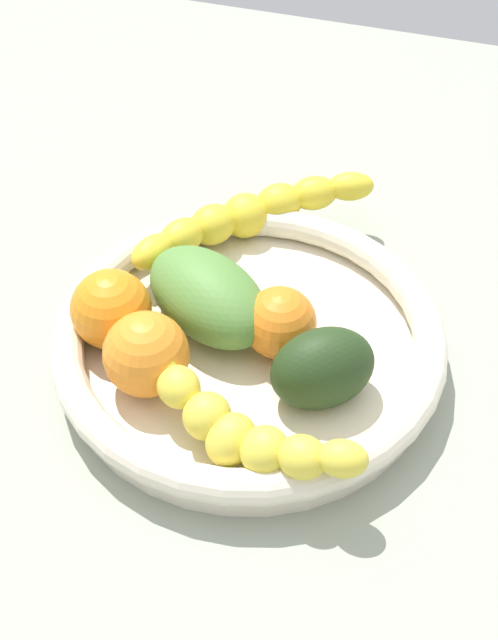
# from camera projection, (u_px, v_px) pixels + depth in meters

# --- Properties ---
(kitchen_counter) EXTENTS (1.20, 1.20, 0.03)m
(kitchen_counter) POSITION_uv_depth(u_px,v_px,m) (249.00, 373.00, 0.73)
(kitchen_counter) COLOR #98A08D
(kitchen_counter) RESTS_ON ground
(fruit_bowl) EXTENTS (0.31, 0.31, 0.04)m
(fruit_bowl) POSITION_uv_depth(u_px,v_px,m) (249.00, 342.00, 0.70)
(fruit_bowl) COLOR beige
(fruit_bowl) RESTS_ON kitchen_counter
(banana_draped_left) EXTENTS (0.19, 0.18, 0.05)m
(banana_draped_left) POSITION_uv_depth(u_px,v_px,m) (249.00, 215.00, 0.78)
(banana_draped_left) COLOR yellow
(banana_draped_left) RESTS_ON fruit_bowl
(banana_draped_right) EXTENTS (0.09, 0.19, 0.05)m
(banana_draped_right) POSITION_uv_depth(u_px,v_px,m) (236.00, 426.00, 0.61)
(banana_draped_right) COLOR yellow
(banana_draped_right) RESTS_ON fruit_bowl
(orange_front) EXTENTS (0.06, 0.06, 0.06)m
(orange_front) POSITION_uv_depth(u_px,v_px,m) (280.00, 323.00, 0.68)
(orange_front) COLOR orange
(orange_front) RESTS_ON fruit_bowl
(orange_mid_left) EXTENTS (0.07, 0.07, 0.07)m
(orange_mid_left) POSITION_uv_depth(u_px,v_px,m) (146.00, 354.00, 0.65)
(orange_mid_left) COLOR orange
(orange_mid_left) RESTS_ON fruit_bowl
(orange_mid_right) EXTENTS (0.06, 0.06, 0.06)m
(orange_mid_right) POSITION_uv_depth(u_px,v_px,m) (111.00, 309.00, 0.69)
(orange_mid_right) COLOR orange
(orange_mid_right) RESTS_ON fruit_bowl
(mango_green) EXTENTS (0.12, 0.14, 0.06)m
(mango_green) POSITION_uv_depth(u_px,v_px,m) (208.00, 296.00, 0.70)
(mango_green) COLOR #55883B
(mango_green) RESTS_ON fruit_bowl
(avocado_dark) EXTENTS (0.09, 0.10, 0.07)m
(avocado_dark) POSITION_uv_depth(u_px,v_px,m) (323.00, 368.00, 0.65)
(avocado_dark) COLOR #233919
(avocado_dark) RESTS_ON fruit_bowl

